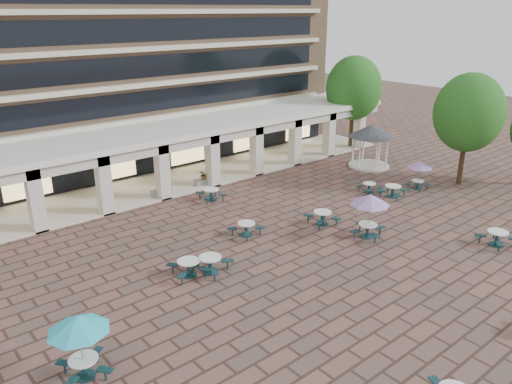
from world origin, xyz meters
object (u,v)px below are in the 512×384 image
Objects in this scene: gazebo at (371,136)px; planter_right at (204,179)px; picnic_table_2 at (497,237)px; planter_left at (162,190)px.

gazebo reaches higher than planter_right.
planter_right is (-13.36, 4.95, -2.16)m from gazebo.
picnic_table_2 is 15.54m from gazebo.
planter_left is at bearing 163.70° from gazebo.
planter_left is at bearing -180.00° from planter_right.
picnic_table_2 is 20.15m from planter_right.
planter_right reaches higher than planter_left.
planter_left is (-16.94, 4.95, -2.19)m from gazebo.
picnic_table_2 is 1.42× the size of planter_left.
planter_left is (-10.50, 18.93, -0.03)m from picnic_table_2.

